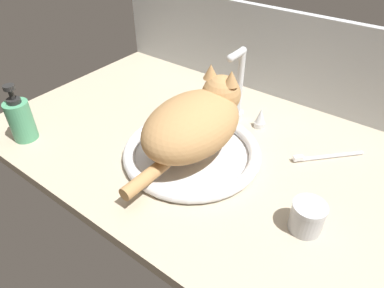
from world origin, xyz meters
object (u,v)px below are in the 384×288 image
at_px(cat, 197,120).
at_px(toothbrush, 326,156).
at_px(metal_jar, 307,217).
at_px(faucet, 238,95).
at_px(sink_basin, 192,152).
at_px(soap_pump_bottle, 21,119).

distance_m(cat, toothbrush, 0.35).
bearing_deg(metal_jar, cat, 168.17).
relative_size(faucet, cat, 0.55).
bearing_deg(cat, faucet, 90.09).
bearing_deg(toothbrush, faucet, 176.18).
height_order(sink_basin, cat, cat).
bearing_deg(faucet, cat, -89.91).
distance_m(cat, soap_pump_bottle, 0.49).
bearing_deg(sink_basin, cat, 89.05).
xyz_separation_m(faucet, toothbrush, (0.29, -0.02, -0.08)).
relative_size(cat, toothbrush, 2.79).
bearing_deg(cat, soap_pump_bottle, -151.04).
distance_m(metal_jar, soap_pump_bottle, 0.77).
bearing_deg(soap_pump_bottle, metal_jar, 12.42).
bearing_deg(faucet, soap_pump_bottle, -134.07).
height_order(cat, toothbrush, cat).
bearing_deg(metal_jar, faucet, 140.44).
relative_size(sink_basin, toothbrush, 2.43).
height_order(sink_basin, soap_pump_bottle, soap_pump_bottle).
height_order(faucet, cat, faucet).
bearing_deg(soap_pump_bottle, sink_basin, 26.87).
bearing_deg(sink_basin, soap_pump_bottle, -153.13).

